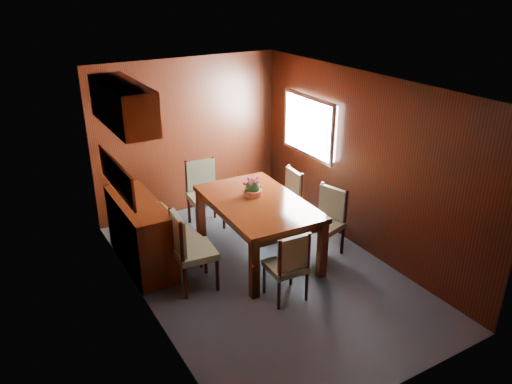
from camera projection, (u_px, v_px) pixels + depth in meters
ground at (264, 273)px, 6.36m from camera, size 4.50×4.50×0.00m
room_shell at (243, 145)px, 5.92m from camera, size 3.06×4.52×2.41m
sideboard at (140, 233)px, 6.39m from camera, size 0.48×1.40×0.90m
dining_table at (257, 209)px, 6.46m from camera, size 1.16×1.79×0.82m
chair_left_near at (188, 246)px, 5.85m from camera, size 0.50×0.52×1.01m
chair_left_far at (176, 233)px, 6.28m from camera, size 0.46×0.47×0.90m
chair_right_near at (327, 217)px, 6.64m from camera, size 0.53×0.55×0.94m
chair_right_far at (287, 197)px, 7.28m from camera, size 0.45×0.47×0.92m
chair_head at (289, 263)px, 5.64m from camera, size 0.45×0.43×0.89m
chair_foot at (204, 190)px, 7.40m from camera, size 0.52×0.50×1.01m
flower_centerpiece at (253, 186)px, 6.54m from camera, size 0.26×0.26×0.26m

